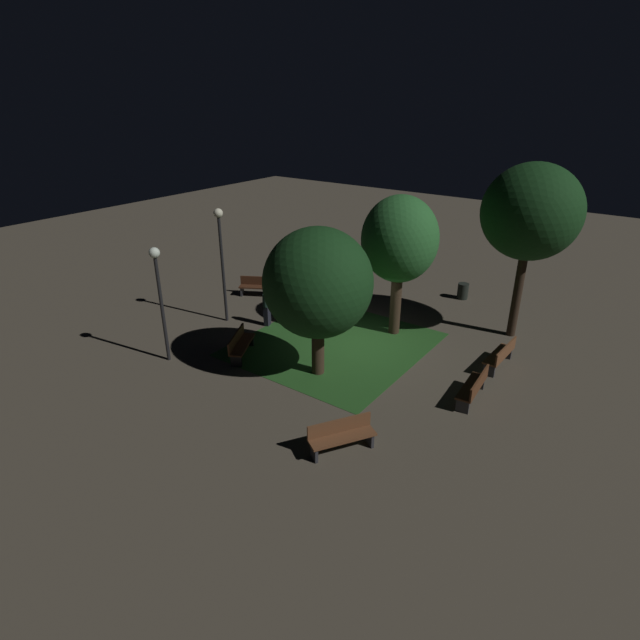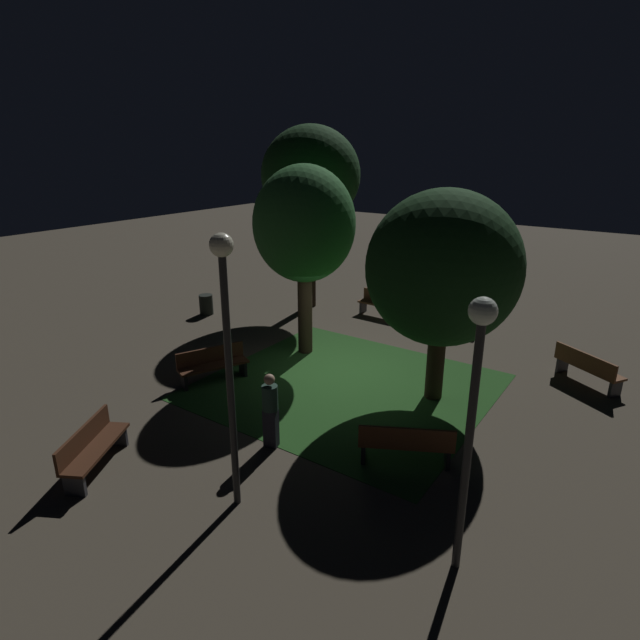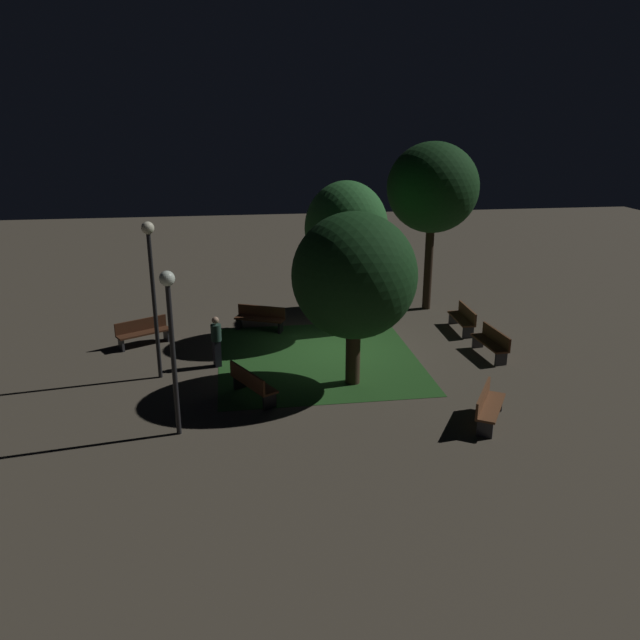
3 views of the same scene
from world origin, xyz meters
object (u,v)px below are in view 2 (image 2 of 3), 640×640
Objects in this scene: tree_tall_center at (311,176)px; bench_front_left at (383,303)px; trash_bin at (206,305)px; bench_front_right at (213,364)px; bench_back_row at (452,316)px; pedestrian at (270,409)px; bench_corner at (92,446)px; bench_lawn_edge at (587,367)px; lamp_post_plaza_west at (227,331)px; lamp_post_plaza_east at (474,392)px; tree_left_canopy at (304,226)px; tree_back_right at (443,269)px; bench_by_lamp at (406,443)px.

bench_front_left is at bearing -170.36° from tree_tall_center.
trash_bin is (5.36, 3.46, -0.12)m from bench_front_left.
bench_front_left is 0.99× the size of bench_front_right.
bench_back_row is 1.14× the size of pedestrian.
bench_corner is 11.69m from bench_lawn_edge.
bench_lawn_edge is at bearing -172.99° from trash_bin.
lamp_post_plaza_west is 2.89× the size of pedestrian.
lamp_post_plaza_west reaches higher than bench_back_row.
bench_front_right is 0.45× the size of lamp_post_plaza_east.
tree_tall_center is 9.01× the size of trash_bin.
tree_left_canopy is 1.16× the size of lamp_post_plaza_west.
lamp_post_plaza_east is 4.77m from pedestrian.
tree_tall_center is at bearing -75.93° from bench_front_right.
tree_tall_center is (5.36, 0.48, 4.30)m from bench_back_row.
bench_corner is at bearing 103.26° from bench_front_right.
bench_back_row is 8.79m from pedestrian.
tree_back_right is at bearing 106.33° from bench_back_row.
bench_front_right is (1.12, 7.25, 0.00)m from bench_front_left.
pedestrian is (0.44, 8.77, 0.37)m from bench_back_row.
bench_front_right is at bearing 63.22° from bench_back_row.
lamp_post_plaza_west is (-0.20, 10.45, 2.67)m from bench_back_row.
lamp_post_plaza_east is at bearing 141.09° from tree_left_canopy.
trash_bin is (10.00, -4.35, -0.12)m from bench_by_lamp.
trash_bin is (7.91, 3.46, -0.12)m from bench_back_row.
trash_bin is at bearing 23.65° from bench_back_row.
bench_front_left is 11.27m from bench_corner.
bench_by_lamp and bench_front_right have the same top height.
lamp_post_plaza_east is at bearing 116.39° from tree_back_right.
tree_back_right is 5.73m from lamp_post_plaza_west.
bench_back_row is at bearing 180.00° from bench_front_left.
bench_by_lamp is 11.30m from tree_tall_center.
lamp_post_plaza_west is at bearing 139.23° from trash_bin.
bench_back_row is 0.28× the size of tree_tall_center.
tree_back_right is at bearing 129.23° from bench_front_left.
tree_back_right is (0.67, -2.95, 2.72)m from bench_by_lamp.
bench_lawn_edge is at bearing -116.05° from lamp_post_plaza_west.
tree_tall_center is at bearing -32.84° from tree_back_right.
bench_front_left is at bearing -98.77° from bench_front_right.
trash_bin is at bearing -9.23° from tree_left_canopy.
bench_front_left is at bearing -59.32° from bench_by_lamp.
pedestrian is (-2.28, -2.50, 0.37)m from bench_corner.
bench_by_lamp is at bearing 156.50° from trash_bin.
bench_corner is 4.04m from lamp_post_plaza_west.
bench_by_lamp is at bearing 68.92° from bench_lawn_edge.
pedestrian is (-7.47, 5.30, 0.49)m from trash_bin.
tree_tall_center reaches higher than bench_front_right.
pedestrian is at bearing 103.50° from bench_front_left.
bench_front_right is at bearing -25.18° from pedestrian.
bench_by_lamp is 1.13× the size of pedestrian.
lamp_post_plaza_west is (-2.74, 10.45, 2.67)m from bench_front_left.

